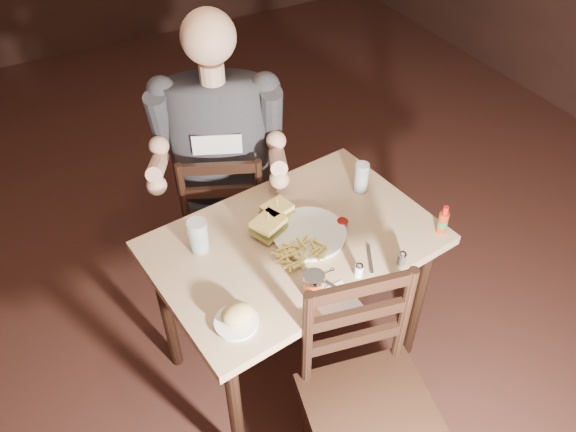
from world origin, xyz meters
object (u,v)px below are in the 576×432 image
chair_near (372,414)px  diner (217,130)px  syrup_dispenser (314,285)px  hot_sauce (443,219)px  side_plate (236,323)px  glass_left (198,236)px  chair_far (226,212)px  main_table (294,257)px  dinner_plate (309,234)px  glass_right (361,177)px

chair_near → diner: size_ratio=0.95×
diner → syrup_dispenser: size_ratio=10.28×
hot_sauce → side_plate: 0.88m
glass_left → side_plate: glass_left is taller
glass_left → chair_far: bearing=59.3°
chair_far → glass_left: (-0.29, -0.49, 0.40)m
main_table → chair_near: bearing=-92.6°
dinner_plate → glass_left: bearing=161.7°
dinner_plate → syrup_dispenser: (-0.13, -0.26, 0.04)m
main_table → diner: size_ratio=1.14×
chair_far → chair_near: (0.01, -1.23, 0.03)m
glass_right → dinner_plate: bearing=-157.2°
diner → side_plate: diner is taller
diner → hot_sauce: bearing=-30.2°
glass_left → hot_sauce: glass_left is taller
dinner_plate → side_plate: (-0.42, -0.25, -0.00)m
chair_near → side_plate: size_ratio=6.60×
main_table → glass_right: (0.39, 0.13, 0.16)m
main_table → hot_sauce: (0.52, -0.23, 0.16)m
chair_far → syrup_dispenser: bearing=111.7°
chair_far → dinner_plate: bearing=122.8°
chair_far → glass_left: bearing=83.0°
dinner_plate → glass_right: 0.36m
chair_far → hot_sauce: hot_sauce is taller
glass_right → side_plate: 0.84m
glass_right → syrup_dispenser: size_ratio=1.36×
diner → dinner_plate: 0.61m
syrup_dispenser → hot_sauce: bearing=-3.0°
dinner_plate → glass_left: glass_left is taller
chair_far → main_table: bearing=117.5°
chair_far → chair_near: chair_near is taller
dinner_plate → diner: bearing=101.9°
diner → side_plate: 0.89m
dinner_plate → glass_right: glass_right is taller
main_table → diner: diner is taller
main_table → hot_sauce: hot_sauce is taller
main_table → glass_left: (-0.33, 0.12, 0.16)m
main_table → side_plate: side_plate is taller
chair_near → hot_sauce: size_ratio=7.60×
chair_near → glass_right: 0.92m
chair_near → dinner_plate: size_ratio=3.40×
chair_near → syrup_dispenser: chair_near is taller
chair_near → glass_left: size_ratio=6.98×
glass_right → hot_sauce: bearing=-69.4°
diner → syrup_dispenser: 0.85m
diner → hot_sauce: 0.99m
chair_far → chair_near: 1.23m
side_plate → dinner_plate: bearing=30.8°
dinner_plate → glass_right: bearing=22.8°
glass_right → syrup_dispenser: 0.61m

